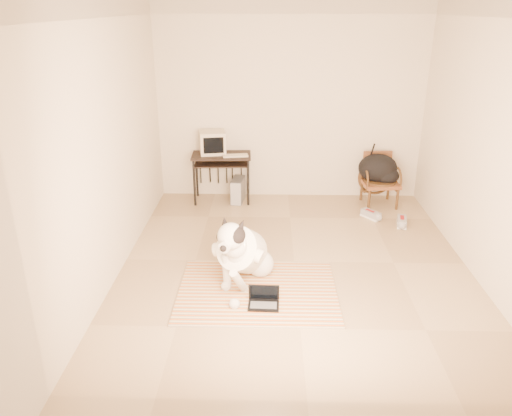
{
  "coord_description": "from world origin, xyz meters",
  "views": [
    {
      "loc": [
        -0.31,
        -5.24,
        2.82
      ],
      "look_at": [
        -0.44,
        -0.48,
        0.88
      ],
      "focal_mm": 35.0,
      "sensor_mm": 36.0,
      "label": 1
    }
  ],
  "objects_px": {
    "laptop": "(264,300)",
    "rattan_chair": "(379,179)",
    "pc_tower": "(238,190)",
    "crt_monitor": "(212,142)",
    "dog": "(242,253)",
    "computer_desk": "(221,161)",
    "backpack": "(379,169)"
  },
  "relations": [
    {
      "from": "laptop",
      "to": "rattan_chair",
      "type": "distance_m",
      "value": 3.34
    },
    {
      "from": "laptop",
      "to": "pc_tower",
      "type": "distance_m",
      "value": 2.92
    },
    {
      "from": "laptop",
      "to": "rattan_chair",
      "type": "height_order",
      "value": "rattan_chair"
    },
    {
      "from": "laptop",
      "to": "crt_monitor",
      "type": "relative_size",
      "value": 0.72
    },
    {
      "from": "rattan_chair",
      "to": "laptop",
      "type": "bearing_deg",
      "value": -120.84
    },
    {
      "from": "laptop",
      "to": "rattan_chair",
      "type": "bearing_deg",
      "value": 59.16
    },
    {
      "from": "laptop",
      "to": "crt_monitor",
      "type": "height_order",
      "value": "crt_monitor"
    },
    {
      "from": "crt_monitor",
      "to": "pc_tower",
      "type": "bearing_deg",
      "value": -16.65
    },
    {
      "from": "computer_desk",
      "to": "pc_tower",
      "type": "xyz_separation_m",
      "value": [
        0.25,
        -0.03,
        -0.45
      ]
    },
    {
      "from": "rattan_chair",
      "to": "backpack",
      "type": "relative_size",
      "value": 1.31
    },
    {
      "from": "computer_desk",
      "to": "laptop",
      "type": "bearing_deg",
      "value": -76.94
    },
    {
      "from": "computer_desk",
      "to": "crt_monitor",
      "type": "height_order",
      "value": "crt_monitor"
    },
    {
      "from": "pc_tower",
      "to": "rattan_chair",
      "type": "bearing_deg",
      "value": -0.81
    },
    {
      "from": "rattan_chair",
      "to": "backpack",
      "type": "xyz_separation_m",
      "value": [
        -0.02,
        -0.01,
        0.16
      ]
    },
    {
      "from": "pc_tower",
      "to": "backpack",
      "type": "height_order",
      "value": "backpack"
    },
    {
      "from": "backpack",
      "to": "pc_tower",
      "type": "bearing_deg",
      "value": 178.93
    },
    {
      "from": "laptop",
      "to": "pc_tower",
      "type": "xyz_separation_m",
      "value": [
        -0.43,
        2.88,
        0.11
      ]
    },
    {
      "from": "laptop",
      "to": "crt_monitor",
      "type": "xyz_separation_m",
      "value": [
        -0.81,
        3.0,
        0.83
      ]
    },
    {
      "from": "laptop",
      "to": "pc_tower",
      "type": "height_order",
      "value": "pc_tower"
    },
    {
      "from": "dog",
      "to": "crt_monitor",
      "type": "bearing_deg",
      "value": 102.84
    },
    {
      "from": "computer_desk",
      "to": "backpack",
      "type": "height_order",
      "value": "backpack"
    },
    {
      "from": "pc_tower",
      "to": "computer_desk",
      "type": "bearing_deg",
      "value": 172.84
    },
    {
      "from": "computer_desk",
      "to": "backpack",
      "type": "relative_size",
      "value": 1.53
    },
    {
      "from": "dog",
      "to": "rattan_chair",
      "type": "height_order",
      "value": "dog"
    },
    {
      "from": "laptop",
      "to": "computer_desk",
      "type": "distance_m",
      "value": 3.04
    },
    {
      "from": "laptop",
      "to": "pc_tower",
      "type": "bearing_deg",
      "value": 98.49
    },
    {
      "from": "crt_monitor",
      "to": "pc_tower",
      "type": "height_order",
      "value": "crt_monitor"
    },
    {
      "from": "laptop",
      "to": "computer_desk",
      "type": "bearing_deg",
      "value": 103.06
    },
    {
      "from": "laptop",
      "to": "dog",
      "type": "bearing_deg",
      "value": 116.26
    },
    {
      "from": "rattan_chair",
      "to": "backpack",
      "type": "bearing_deg",
      "value": -151.46
    },
    {
      "from": "pc_tower",
      "to": "rattan_chair",
      "type": "relative_size",
      "value": 0.53
    },
    {
      "from": "pc_tower",
      "to": "laptop",
      "type": "bearing_deg",
      "value": -81.51
    }
  ]
}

